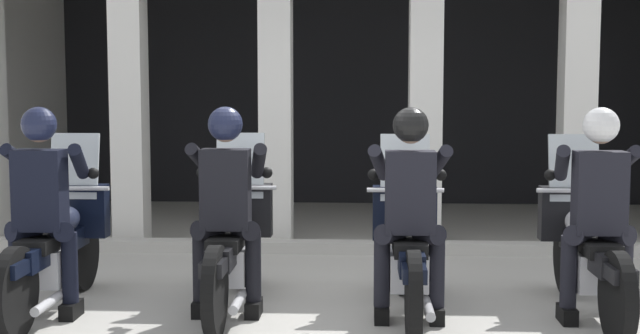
{
  "coord_description": "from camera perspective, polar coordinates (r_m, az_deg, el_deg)",
  "views": [
    {
      "loc": [
        0.33,
        -6.57,
        1.74
      ],
      "look_at": [
        0.0,
        0.07,
        1.1
      ],
      "focal_mm": 47.39,
      "sensor_mm": 36.0,
      "label": 1
    }
  ],
  "objects": [
    {
      "name": "police_officer_center_right",
      "position": [
        6.18,
        6.09,
        -1.95
      ],
      "size": [
        0.63,
        0.61,
        1.58
      ],
      "rotation": [
        0.0,
        0.0,
        -0.05
      ],
      "color": "black",
      "rests_on": "ground"
    },
    {
      "name": "ground_plane",
      "position": [
        9.73,
        0.87,
        -4.77
      ],
      "size": [
        80.0,
        80.0,
        0.0
      ],
      "primitive_type": "plane",
      "color": "#A8A59E"
    },
    {
      "name": "police_officer_center_left",
      "position": [
        6.36,
        -6.34,
        -1.75
      ],
      "size": [
        0.63,
        0.61,
        1.58
      ],
      "rotation": [
        0.0,
        0.0,
        0.09
      ],
      "color": "black",
      "rests_on": "ground"
    },
    {
      "name": "motorcycle_far_right",
      "position": [
        6.78,
        17.54,
        -5.26
      ],
      "size": [
        0.62,
        2.04,
        1.35
      ],
      "rotation": [
        0.0,
        0.0,
        -0.06
      ],
      "color": "black",
      "rests_on": "ground"
    },
    {
      "name": "station_building",
      "position": [
        11.08,
        2.2,
        7.06
      ],
      "size": [
        9.19,
        3.95,
        3.3
      ],
      "color": "black",
      "rests_on": "ground"
    },
    {
      "name": "kerb_strip",
      "position": [
        8.84,
        1.97,
        -5.43
      ],
      "size": [
        8.69,
        0.24,
        0.12
      ],
      "primitive_type": "cube",
      "color": "#B7B5AD",
      "rests_on": "ground"
    },
    {
      "name": "police_officer_far_right",
      "position": [
        6.45,
        18.27,
        -1.9
      ],
      "size": [
        0.63,
        0.61,
        1.58
      ],
      "rotation": [
        0.0,
        0.0,
        -0.06
      ],
      "color": "black",
      "rests_on": "ground"
    },
    {
      "name": "motorcycle_center_left",
      "position": [
        6.7,
        -5.9,
        -5.16
      ],
      "size": [
        0.62,
        2.04,
        1.35
      ],
      "rotation": [
        0.0,
        0.0,
        0.09
      ],
      "color": "black",
      "rests_on": "ground"
    },
    {
      "name": "police_officer_far_left",
      "position": [
        6.61,
        -18.27,
        -1.72
      ],
      "size": [
        0.63,
        0.61,
        1.58
      ],
      "rotation": [
        0.0,
        0.0,
        0.04
      ],
      "color": "black",
      "rests_on": "ground"
    },
    {
      "name": "motorcycle_far_left",
      "position": [
        6.93,
        -17.3,
        -5.02
      ],
      "size": [
        0.62,
        2.04,
        1.35
      ],
      "rotation": [
        0.0,
        0.0,
        0.04
      ],
      "color": "black",
      "rests_on": "ground"
    },
    {
      "name": "motorcycle_center_right",
      "position": [
        6.53,
        5.92,
        -5.44
      ],
      "size": [
        0.62,
        2.04,
        1.35
      ],
      "rotation": [
        0.0,
        0.0,
        -0.05
      ],
      "color": "black",
      "rests_on": "ground"
    }
  ]
}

